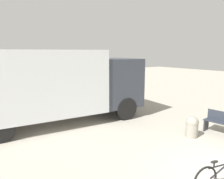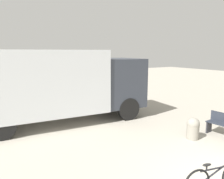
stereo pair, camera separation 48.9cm
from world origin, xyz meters
TOP-DOWN VIEW (x-y plane):
  - delivery_truck at (-1.93, 6.71)m, footprint 7.77×3.19m
  - bicycle_middle at (-0.68, -0.02)m, footprint 1.65×0.52m
  - bollard_far_bench at (1.48, 2.26)m, footprint 0.46×0.46m

SIDE VIEW (x-z plane):
  - bicycle_middle at x=-0.68m, z-range -0.02..0.73m
  - bollard_far_bench at x=1.48m, z-range 0.02..0.81m
  - delivery_truck at x=-1.93m, z-range 0.18..3.37m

